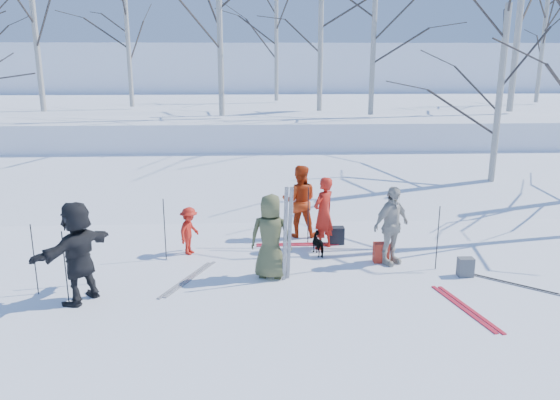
{
  "coord_description": "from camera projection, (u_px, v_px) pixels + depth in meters",
  "views": [
    {
      "loc": [
        -0.52,
        -9.58,
        4.22
      ],
      "look_at": [
        0.0,
        1.5,
        1.3
      ],
      "focal_mm": 35.0,
      "sensor_mm": 36.0,
      "label": 1
    }
  ],
  "objects": [
    {
      "name": "ground",
      "position": [
        284.0,
        286.0,
        10.35
      ],
      "size": [
        120.0,
        120.0,
        0.0
      ],
      "primitive_type": "plane",
      "color": "white",
      "rests_on": "ground"
    },
    {
      "name": "snow_ramp",
      "position": [
        272.0,
        191.0,
        17.08
      ],
      "size": [
        70.0,
        9.49,
        4.12
      ],
      "primitive_type": "cube",
      "rotation": [
        0.3,
        0.0,
        0.0
      ],
      "color": "white",
      "rests_on": "ground"
    },
    {
      "name": "snow_plateau",
      "position": [
        265.0,
        125.0,
        26.52
      ],
      "size": [
        70.0,
        18.0,
        2.2
      ],
      "primitive_type": "cube",
      "color": "white",
      "rests_on": "ground"
    },
    {
      "name": "far_hill",
      "position": [
        260.0,
        83.0,
        46.55
      ],
      "size": [
        90.0,
        30.0,
        6.0
      ],
      "primitive_type": "cube",
      "color": "white",
      "rests_on": "ground"
    },
    {
      "name": "skier_olive_center",
      "position": [
        271.0,
        237.0,
        10.58
      ],
      "size": [
        0.91,
        0.69,
        1.68
      ],
      "primitive_type": "imported",
      "rotation": [
        0.0,
        0.0,
        2.94
      ],
      "color": "#4B5030",
      "rests_on": "ground"
    },
    {
      "name": "skier_red_north",
      "position": [
        324.0,
        213.0,
        12.22
      ],
      "size": [
        0.71,
        0.7,
        1.65
      ],
      "primitive_type": "imported",
      "rotation": [
        0.0,
        0.0,
        3.92
      ],
      "color": "red",
      "rests_on": "ground"
    },
    {
      "name": "skier_redor_behind",
      "position": [
        300.0,
        201.0,
        13.05
      ],
      "size": [
        0.89,
        0.72,
        1.74
      ],
      "primitive_type": "imported",
      "rotation": [
        0.0,
        0.0,
        3.07
      ],
      "color": "#B9330E",
      "rests_on": "ground"
    },
    {
      "name": "skier_red_seated",
      "position": [
        189.0,
        231.0,
        11.93
      ],
      "size": [
        0.62,
        0.78,
        1.06
      ],
      "primitive_type": "imported",
      "rotation": [
        0.0,
        0.0,
        1.19
      ],
      "color": "red",
      "rests_on": "ground"
    },
    {
      "name": "skier_cream_east",
      "position": [
        391.0,
        226.0,
        11.29
      ],
      "size": [
        1.03,
        0.88,
        1.66
      ],
      "primitive_type": "imported",
      "rotation": [
        0.0,
        0.0,
        0.6
      ],
      "color": "beige",
      "rests_on": "ground"
    },
    {
      "name": "skier_grey_west",
      "position": [
        78.0,
        252.0,
        9.51
      ],
      "size": [
        1.32,
        1.74,
        1.84
      ],
      "primitive_type": "imported",
      "rotation": [
        0.0,
        0.0,
        4.19
      ],
      "color": "black",
      "rests_on": "ground"
    },
    {
      "name": "dog",
      "position": [
        320.0,
        244.0,
        11.95
      ],
      "size": [
        0.44,
        0.64,
        0.49
      ],
      "primitive_type": "imported",
      "rotation": [
        0.0,
        0.0,
        3.47
      ],
      "color": "black",
      "rests_on": "ground"
    },
    {
      "name": "upright_ski_left",
      "position": [
        285.0,
        235.0,
        10.34
      ],
      "size": [
        0.12,
        0.17,
        1.9
      ],
      "primitive_type": "cube",
      "rotation": [
        0.07,
        0.0,
        0.34
      ],
      "color": "silver",
      "rests_on": "ground"
    },
    {
      "name": "upright_ski_right",
      "position": [
        290.0,
        234.0,
        10.39
      ],
      "size": [
        0.13,
        0.23,
        1.89
      ],
      "primitive_type": "cube",
      "rotation": [
        0.1,
        0.0,
        0.31
      ],
      "color": "silver",
      "rests_on": "ground"
    },
    {
      "name": "ski_pair_a",
      "position": [
        508.0,
        283.0,
        10.49
      ],
      "size": [
        2.07,
        2.1,
        0.02
      ],
      "primitive_type": null,
      "rotation": [
        0.0,
        0.0,
        0.87
      ],
      "color": "silver",
      "rests_on": "ground"
    },
    {
      "name": "ski_pair_b",
      "position": [
        297.0,
        244.0,
        12.63
      ],
      "size": [
        0.21,
        1.9,
        0.02
      ],
      "primitive_type": null,
      "rotation": [
        0.0,
        0.0,
        1.57
      ],
      "color": "red",
      "rests_on": "ground"
    },
    {
      "name": "ski_pair_c",
      "position": [
        466.0,
        308.0,
        9.43
      ],
      "size": [
        1.02,
        1.99,
        0.02
      ],
      "primitive_type": null,
      "rotation": [
        0.0,
        0.0,
        0.22
      ],
      "color": "red",
      "rests_on": "ground"
    },
    {
      "name": "ski_pair_d",
      "position": [
        188.0,
        279.0,
        10.67
      ],
      "size": [
        1.61,
        2.05,
        0.02
      ],
      "primitive_type": null,
      "rotation": [
        0.0,
        0.0,
        -0.42
      ],
      "color": "silver",
      "rests_on": "ground"
    },
    {
      "name": "ski_pole_a",
      "position": [
        34.0,
        260.0,
        9.85
      ],
      "size": [
        0.02,
        0.02,
        1.34
      ],
      "primitive_type": "cylinder",
      "color": "black",
      "rests_on": "ground"
    },
    {
      "name": "ski_pole_b",
      "position": [
        87.0,
        251.0,
        10.29
      ],
      "size": [
        0.02,
        0.02,
        1.34
      ],
      "primitive_type": "cylinder",
      "color": "black",
      "rests_on": "ground"
    },
    {
      "name": "ski_pole_c",
      "position": [
        165.0,
        229.0,
        11.57
      ],
      "size": [
        0.02,
        0.02,
        1.34
      ],
      "primitive_type": "cylinder",
      "color": "black",
      "rests_on": "ground"
    },
    {
      "name": "ski_pole_d",
      "position": [
        438.0,
        238.0,
        11.02
      ],
      "size": [
        0.02,
        0.02,
        1.34
      ],
      "primitive_type": "cylinder",
      "color": "black",
      "rests_on": "ground"
    },
    {
      "name": "ski_pole_e",
      "position": [
        65.0,
        268.0,
        9.46
      ],
      "size": [
        0.02,
        0.02,
        1.34
      ],
      "primitive_type": "cylinder",
      "color": "black",
      "rests_on": "ground"
    },
    {
      "name": "ski_pole_f",
      "position": [
        308.0,
        216.0,
        12.57
      ],
      "size": [
        0.02,
        0.02,
        1.34
      ],
      "primitive_type": "cylinder",
      "color": "black",
      "rests_on": "ground"
    },
    {
      "name": "backpack_red",
      "position": [
        381.0,
        252.0,
        11.53
      ],
      "size": [
        0.32,
        0.22,
        0.42
      ],
      "primitive_type": "cube",
      "color": "#AB281A",
      "rests_on": "ground"
    },
    {
      "name": "backpack_grey",
      "position": [
        465.0,
        267.0,
        10.79
      ],
      "size": [
        0.3,
        0.2,
        0.38
      ],
      "primitive_type": "cube",
      "color": "#515358",
      "rests_on": "ground"
    },
    {
      "name": "backpack_dark",
      "position": [
        337.0,
        235.0,
        12.67
      ],
      "size": [
        0.34,
        0.24,
        0.4
      ],
      "primitive_type": "cube",
      "color": "black",
      "rests_on": "ground"
    },
    {
      "name": "birch_plateau_a",
      "position": [
        34.0,
        18.0,
        19.91
      ],
      "size": [
        5.34,
        5.34,
        6.77
      ],
      "primitive_type": null,
      "color": "silver",
      "rests_on": "snow_plateau"
    },
    {
      "name": "birch_plateau_b",
      "position": [
        374.0,
        41.0,
        19.01
      ],
      "size": [
        4.18,
        4.18,
        5.11
      ],
      "primitive_type": null,
      "color": "silver",
      "rests_on": "snow_plateau"
    },
    {
      "name": "birch_plateau_c",
      "position": [
        219.0,
        19.0,
        18.46
      ],
      "size": [
        5.16,
        5.16,
        6.51
      ],
      "primitive_type": null,
      "color": "silver",
      "rests_on": "snow_plateau"
    },
    {
      "name": "birch_plateau_e",
      "position": [
        276.0,
        41.0,
        25.23
      ],
      "size": [
        4.4,
        4.4,
        5.43
      ],
      "primitive_type": null,
      "color": "silver",
      "rests_on": "snow_plateau"
    },
    {
      "name": "birch_plateau_g",
      "position": [
        128.0,
        45.0,
        22.08
      ],
      "size": [
        4.1,
        4.1,
        4.99
      ],
      "primitive_type": null,
      "color": "silver",
      "rests_on": "snow_plateau"
    },
    {
      "name": "birch_plateau_h",
      "position": [
        321.0,
        28.0,
        20.26
      ],
      "size": [
        4.89,
        4.89,
        6.13
      ],
      "primitive_type": null,
      "color": "silver",
      "rests_on": "snow_plateau"
    },
    {
      "name": "birch_plateau_i",
      "position": [
        543.0,
        39.0,
        24.24
      ],
      "size": [
        4.5,
        4.5,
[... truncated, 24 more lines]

